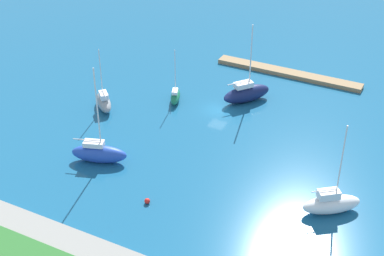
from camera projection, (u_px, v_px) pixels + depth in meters
The scene contains 9 objects.
water at pixel (218, 110), 85.24m from camera, with size 160.00×160.00×0.00m, color #19567F.
pier_dock at pixel (288, 73), 95.22m from camera, with size 24.83×2.32×0.69m, color #997A56.
breakwater at pixel (80, 250), 59.13m from camera, with size 57.76×3.98×1.06m, color gray.
sailboat_navy_far_south at pixel (246, 93), 86.83m from camera, with size 6.68×7.71×12.42m.
sailboat_green_west_end at pixel (175, 96), 87.13m from camera, with size 3.05×4.85×8.46m.
sailboat_gray_by_breakwater at pixel (104, 101), 85.09m from camera, with size 5.46×5.38×9.53m.
sailboat_white_lone_north at pixel (331, 203), 64.54m from camera, with size 6.78×5.98×11.58m.
sailboat_blue_lone_south at pixel (99, 153), 73.09m from camera, with size 7.59×4.47×13.46m.
mooring_buoy_red at pixel (147, 201), 66.32m from camera, with size 0.67×0.67×0.67m, color red.
Camera 1 is at (-30.32, 67.62, 42.39)m, focal length 53.06 mm.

